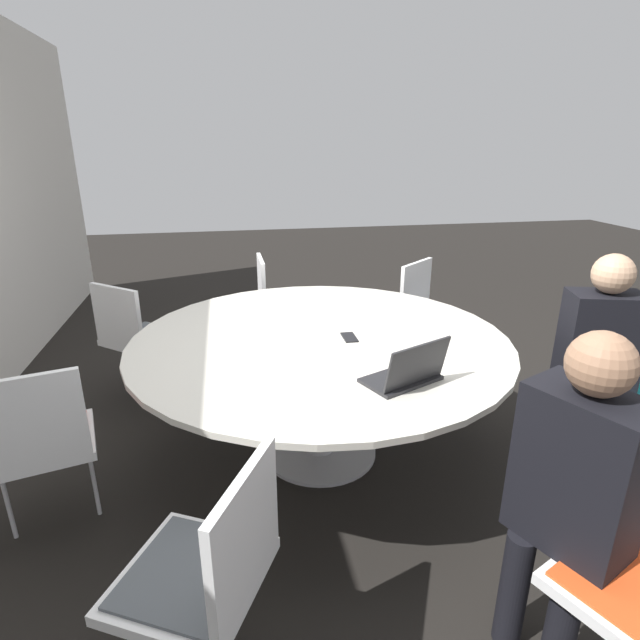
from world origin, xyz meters
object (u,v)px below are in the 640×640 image
(chair_1, at_px, (632,379))
(chair_3, at_px, (278,299))
(chair_4, at_px, (135,332))
(cell_phone, at_px, (349,337))
(person_0, at_px, (574,481))
(laptop, at_px, (408,373))
(handbag, at_px, (204,355))
(chair_6, at_px, (209,565))
(person_1, at_px, (599,351))
(chair_5, at_px, (38,438))
(chair_2, at_px, (429,309))

(chair_1, distance_m, chair_3, 2.49)
(chair_4, xyz_separation_m, cell_phone, (-0.88, -1.27, 0.21))
(chair_4, distance_m, person_0, 2.75)
(laptop, xyz_separation_m, handbag, (1.89, 0.98, -0.65))
(chair_6, bearing_deg, chair_4, 41.60)
(person_1, bearing_deg, handbag, -22.70)
(laptop, bearing_deg, person_1, 166.16)
(chair_4, distance_m, person_1, 2.81)
(laptop, bearing_deg, chair_4, -70.32)
(person_1, height_order, handbag, person_1)
(chair_4, height_order, chair_5, same)
(chair_4, relative_size, chair_5, 1.00)
(chair_2, relative_size, handbag, 2.43)
(chair_4, relative_size, person_0, 0.71)
(chair_1, height_order, chair_4, same)
(chair_1, distance_m, laptop, 1.41)
(chair_2, bearing_deg, chair_4, -36.84)
(person_1, height_order, laptop, person_1)
(chair_1, relative_size, handbag, 2.43)
(chair_6, relative_size, handbag, 2.43)
(cell_phone, bearing_deg, laptop, -168.38)
(person_0, distance_m, handbag, 2.96)
(chair_4, distance_m, chair_6, 2.17)
(chair_1, relative_size, chair_3, 1.00)
(chair_6, distance_m, person_0, 1.17)
(chair_2, xyz_separation_m, chair_5, (-1.36, 2.36, 0.00))
(chair_4, bearing_deg, chair_3, 68.08)
(person_0, bearing_deg, chair_1, -73.01)
(person_0, height_order, laptop, person_0)
(chair_1, height_order, cell_phone, chair_1)
(chair_1, distance_m, chair_2, 1.48)
(chair_1, xyz_separation_m, person_1, (-0.01, 0.25, 0.19))
(person_1, bearing_deg, chair_3, -34.59)
(chair_5, bearing_deg, chair_2, 15.07)
(chair_5, relative_size, handbag, 2.43)
(cell_phone, bearing_deg, handbag, 33.24)
(chair_1, bearing_deg, laptop, 24.95)
(person_1, xyz_separation_m, laptop, (-0.20, 1.12, 0.07))
(chair_3, height_order, laptop, laptop)
(chair_3, distance_m, chair_6, 2.70)
(person_1, distance_m, laptop, 1.13)
(chair_5, relative_size, person_1, 0.71)
(chair_5, bearing_deg, chair_4, 65.44)
(person_0, distance_m, person_1, 1.22)
(chair_2, height_order, cell_phone, chair_2)
(chair_3, height_order, chair_4, same)
(chair_3, distance_m, laptop, 2.06)
(chair_2, relative_size, chair_3, 1.00)
(laptop, height_order, handbag, laptop)
(chair_3, relative_size, person_0, 0.71)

